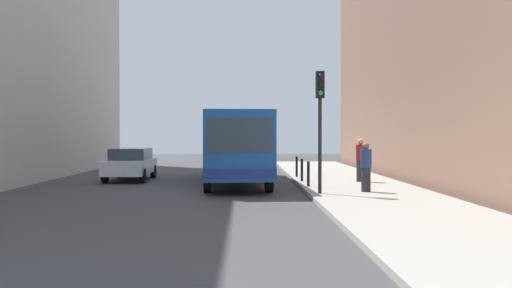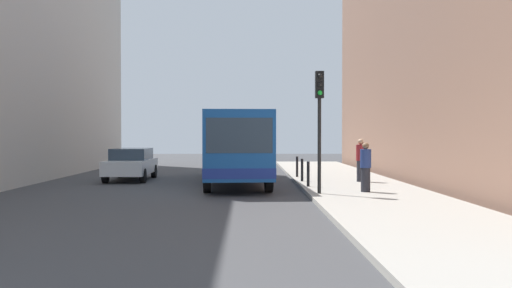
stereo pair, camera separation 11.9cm
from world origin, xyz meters
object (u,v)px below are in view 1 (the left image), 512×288
at_px(bollard_near, 308,174).
at_px(pedestrian_mid_sidewalk, 360,160).
at_px(bollard_mid, 302,170).
at_px(traffic_light, 320,108).
at_px(bollard_far, 297,167).
at_px(car_beside_bus, 131,163).
at_px(pedestrian_near_signal, 366,167).
at_px(bus, 235,144).

xyz_separation_m(bollard_near, pedestrian_mid_sidewalk, (2.43, 2.14, 0.43)).
height_order(bollard_mid, pedestrian_mid_sidewalk, pedestrian_mid_sidewalk).
distance_m(traffic_light, bollard_far, 7.67).
bearing_deg(car_beside_bus, bollard_near, 147.57).
bearing_deg(car_beside_bus, pedestrian_near_signal, 143.97).
bearing_deg(traffic_light, bollard_near, 92.27).
distance_m(car_beside_bus, bollard_mid, 8.11).
distance_m(bollard_near, bollard_mid, 2.39).
relative_size(pedestrian_near_signal, pedestrian_mid_sidewalk, 0.95).
bearing_deg(bollard_near, car_beside_bus, 147.95).
relative_size(bollard_mid, bollard_far, 1.00).
bearing_deg(bollard_near, pedestrian_near_signal, -48.11).
bearing_deg(traffic_light, bollard_far, 90.79).
bearing_deg(bus, bollard_near, 128.04).
height_order(bus, pedestrian_near_signal, bus).
distance_m(traffic_light, pedestrian_near_signal, 2.67).
relative_size(bus, bollard_near, 11.71).
distance_m(traffic_light, pedestrian_mid_sidewalk, 5.56).
height_order(bollard_far, pedestrian_mid_sidewalk, pedestrian_mid_sidewalk).
xyz_separation_m(car_beside_bus, bollard_mid, (7.73, -2.45, -0.16)).
height_order(traffic_light, pedestrian_mid_sidewalk, traffic_light).
bearing_deg(pedestrian_near_signal, pedestrian_mid_sidewalk, 146.77).
height_order(bus, traffic_light, traffic_light).
height_order(traffic_light, bollard_far, traffic_light).
xyz_separation_m(bus, traffic_light, (2.94, -5.83, 1.28)).
bearing_deg(bollard_far, pedestrian_near_signal, -75.28).
xyz_separation_m(car_beside_bus, traffic_light, (7.83, -7.36, 2.22)).
distance_m(bollard_mid, pedestrian_near_signal, 4.72).
distance_m(bus, car_beside_bus, 5.20).
bearing_deg(pedestrian_mid_sidewalk, pedestrian_near_signal, -108.80).
xyz_separation_m(bus, pedestrian_near_signal, (4.62, -5.29, -0.72)).
height_order(bus, bollard_mid, bus).
relative_size(bus, bollard_mid, 11.71).
height_order(traffic_light, bollard_mid, traffic_light).
distance_m(bus, pedestrian_mid_sidewalk, 5.45).
xyz_separation_m(bollard_near, pedestrian_near_signal, (1.77, -1.98, 0.38)).
distance_m(bus, bollard_mid, 3.19).
bearing_deg(pedestrian_mid_sidewalk, bus, 157.79).
bearing_deg(bollard_mid, bollard_near, -90.00).
xyz_separation_m(bollard_near, bollard_mid, (0.00, 2.39, 0.00)).
relative_size(car_beside_bus, pedestrian_mid_sidewalk, 2.46).
relative_size(car_beside_bus, pedestrian_near_signal, 2.59).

